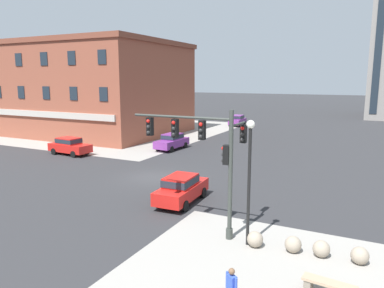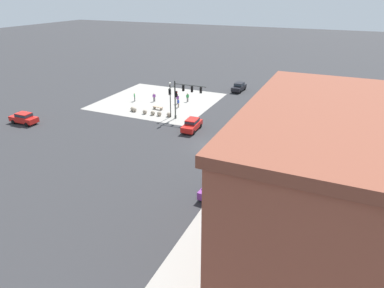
{
  "view_description": "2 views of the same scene",
  "coord_description": "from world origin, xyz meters",
  "px_view_note": "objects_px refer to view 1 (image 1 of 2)",
  "views": [
    {
      "loc": [
        14.68,
        -22.7,
        7.37
      ],
      "look_at": [
        2.1,
        2.46,
        2.35
      ],
      "focal_mm": 34.26,
      "sensor_mm": 36.0,
      "label": 1
    },
    {
      "loc": [
        -13.75,
        37.26,
        18.39
      ],
      "look_at": [
        -1.04,
        8.69,
        4.15
      ],
      "focal_mm": 31.55,
      "sensor_mm": 36.0,
      "label": 2
    }
  ],
  "objects_px": {
    "car_main_northbound_near": "(238,120)",
    "street_lamp_corner_near": "(249,169)",
    "pedestrian_by_lamp": "(231,288)",
    "car_main_northbound_far": "(181,188)",
    "traffic_signal_main": "(209,151)",
    "bollard_sphere_curb_c": "(321,249)",
    "car_cross_eastbound": "(70,145)",
    "car_main_southbound_near": "(172,141)",
    "bollard_sphere_curb_a": "(255,239)",
    "bollard_sphere_curb_b": "(293,244)",
    "bench_near_signal": "(329,286)",
    "bollard_sphere_curb_d": "(360,256)"
  },
  "relations": [
    {
      "from": "bench_near_signal",
      "to": "car_main_northbound_far",
      "type": "relative_size",
      "value": 0.41
    },
    {
      "from": "traffic_signal_main",
      "to": "bench_near_signal",
      "type": "height_order",
      "value": "traffic_signal_main"
    },
    {
      "from": "pedestrian_by_lamp",
      "to": "street_lamp_corner_near",
      "type": "relative_size",
      "value": 0.27
    },
    {
      "from": "car_main_northbound_far",
      "to": "car_main_southbound_near",
      "type": "distance_m",
      "value": 16.95
    },
    {
      "from": "bollard_sphere_curb_c",
      "to": "car_main_northbound_near",
      "type": "distance_m",
      "value": 43.7
    },
    {
      "from": "car_main_northbound_far",
      "to": "bollard_sphere_curb_c",
      "type": "bearing_deg",
      "value": -21.94
    },
    {
      "from": "bollard_sphere_curb_c",
      "to": "car_main_northbound_near",
      "type": "relative_size",
      "value": 0.16
    },
    {
      "from": "bollard_sphere_curb_b",
      "to": "pedestrian_by_lamp",
      "type": "relative_size",
      "value": 0.46
    },
    {
      "from": "pedestrian_by_lamp",
      "to": "bollard_sphere_curb_a",
      "type": "bearing_deg",
      "value": 98.12
    },
    {
      "from": "bollard_sphere_curb_a",
      "to": "car_main_northbound_far",
      "type": "height_order",
      "value": "car_main_northbound_far"
    },
    {
      "from": "traffic_signal_main",
      "to": "bollard_sphere_curb_d",
      "type": "xyz_separation_m",
      "value": [
        6.71,
        -0.06,
        -3.71
      ]
    },
    {
      "from": "bollard_sphere_curb_a",
      "to": "bollard_sphere_curb_d",
      "type": "bearing_deg",
      "value": 5.59
    },
    {
      "from": "bollard_sphere_curb_b",
      "to": "car_main_southbound_near",
      "type": "relative_size",
      "value": 0.16
    },
    {
      "from": "bollard_sphere_curb_d",
      "to": "bollard_sphere_curb_b",
      "type": "bearing_deg",
      "value": -176.26
    },
    {
      "from": "bollard_sphere_curb_d",
      "to": "car_cross_eastbound",
      "type": "xyz_separation_m",
      "value": [
        -26.5,
        10.96,
        0.56
      ]
    },
    {
      "from": "car_main_northbound_far",
      "to": "car_cross_eastbound",
      "type": "height_order",
      "value": "same"
    },
    {
      "from": "bollard_sphere_curb_c",
      "to": "street_lamp_corner_near",
      "type": "height_order",
      "value": "street_lamp_corner_near"
    },
    {
      "from": "street_lamp_corner_near",
      "to": "car_cross_eastbound",
      "type": "xyz_separation_m",
      "value": [
        -21.9,
        11.31,
        -2.6
      ]
    },
    {
      "from": "bollard_sphere_curb_d",
      "to": "pedestrian_by_lamp",
      "type": "height_order",
      "value": "pedestrian_by_lamp"
    },
    {
      "from": "pedestrian_by_lamp",
      "to": "car_cross_eastbound",
      "type": "height_order",
      "value": "car_cross_eastbound"
    },
    {
      "from": "traffic_signal_main",
      "to": "pedestrian_by_lamp",
      "type": "relative_size",
      "value": 3.92
    },
    {
      "from": "bollard_sphere_curb_d",
      "to": "car_main_northbound_far",
      "type": "relative_size",
      "value": 0.16
    },
    {
      "from": "traffic_signal_main",
      "to": "bollard_sphere_curb_a",
      "type": "bearing_deg",
      "value": -10.85
    },
    {
      "from": "traffic_signal_main",
      "to": "bollard_sphere_curb_c",
      "type": "xyz_separation_m",
      "value": [
        5.25,
        -0.13,
        -3.71
      ]
    },
    {
      "from": "street_lamp_corner_near",
      "to": "traffic_signal_main",
      "type": "bearing_deg",
      "value": 169.05
    },
    {
      "from": "pedestrian_by_lamp",
      "to": "traffic_signal_main",
      "type": "bearing_deg",
      "value": 120.76
    },
    {
      "from": "bollard_sphere_curb_b",
      "to": "car_main_northbound_far",
      "type": "bearing_deg",
      "value": 154.36
    },
    {
      "from": "bollard_sphere_curb_c",
      "to": "pedestrian_by_lamp",
      "type": "bearing_deg",
      "value": -111.55
    },
    {
      "from": "bollard_sphere_curb_c",
      "to": "bollard_sphere_curb_d",
      "type": "bearing_deg",
      "value": 2.6
    },
    {
      "from": "pedestrian_by_lamp",
      "to": "bollard_sphere_curb_b",
      "type": "bearing_deg",
      "value": 79.85
    },
    {
      "from": "traffic_signal_main",
      "to": "car_cross_eastbound",
      "type": "bearing_deg",
      "value": 151.16
    },
    {
      "from": "traffic_signal_main",
      "to": "bollard_sphere_curb_b",
      "type": "distance_m",
      "value": 5.53
    },
    {
      "from": "street_lamp_corner_near",
      "to": "car_main_northbound_far",
      "type": "xyz_separation_m",
      "value": [
        -5.35,
        3.7,
        -2.6
      ]
    },
    {
      "from": "pedestrian_by_lamp",
      "to": "bollard_sphere_curb_c",
      "type": "bearing_deg",
      "value": 68.45
    },
    {
      "from": "street_lamp_corner_near",
      "to": "car_cross_eastbound",
      "type": "distance_m",
      "value": 24.79
    },
    {
      "from": "bollard_sphere_curb_c",
      "to": "car_cross_eastbound",
      "type": "xyz_separation_m",
      "value": [
        -25.03,
        11.03,
        0.56
      ]
    },
    {
      "from": "car_main_northbound_near",
      "to": "car_main_southbound_near",
      "type": "relative_size",
      "value": 1.0
    },
    {
      "from": "bollard_sphere_curb_a",
      "to": "bollard_sphere_curb_c",
      "type": "relative_size",
      "value": 1.0
    },
    {
      "from": "traffic_signal_main",
      "to": "bollard_sphere_curb_c",
      "type": "relative_size",
      "value": 8.46
    },
    {
      "from": "car_main_northbound_near",
      "to": "car_main_southbound_near",
      "type": "height_order",
      "value": "same"
    },
    {
      "from": "car_main_northbound_near",
      "to": "street_lamp_corner_near",
      "type": "bearing_deg",
      "value": -69.82
    },
    {
      "from": "traffic_signal_main",
      "to": "car_cross_eastbound",
      "type": "relative_size",
      "value": 1.34
    },
    {
      "from": "bollard_sphere_curb_c",
      "to": "car_main_southbound_near",
      "type": "height_order",
      "value": "car_main_southbound_near"
    },
    {
      "from": "bench_near_signal",
      "to": "car_cross_eastbound",
      "type": "height_order",
      "value": "car_cross_eastbound"
    },
    {
      "from": "bollard_sphere_curb_a",
      "to": "car_cross_eastbound",
      "type": "xyz_separation_m",
      "value": [
        -22.28,
        11.38,
        0.56
      ]
    },
    {
      "from": "car_main_northbound_near",
      "to": "car_main_northbound_far",
      "type": "bearing_deg",
      "value": -75.54
    },
    {
      "from": "pedestrian_by_lamp",
      "to": "car_main_northbound_far",
      "type": "relative_size",
      "value": 0.34
    },
    {
      "from": "traffic_signal_main",
      "to": "car_main_southbound_near",
      "type": "distance_m",
      "value": 21.7
    },
    {
      "from": "traffic_signal_main",
      "to": "car_cross_eastbound",
      "type": "distance_m",
      "value": 22.81
    },
    {
      "from": "traffic_signal_main",
      "to": "bollard_sphere_curb_b",
      "type": "relative_size",
      "value": 8.46
    }
  ]
}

